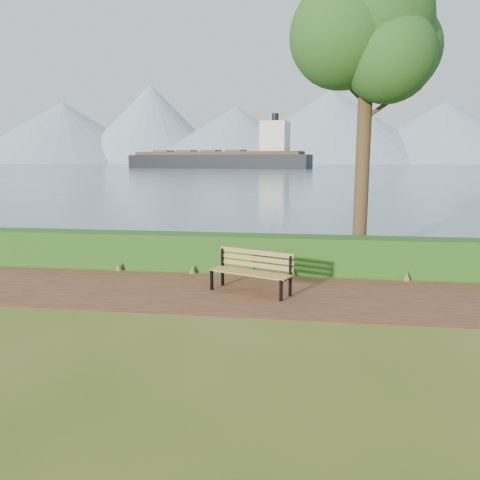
# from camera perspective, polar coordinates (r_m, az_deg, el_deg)

# --- Properties ---
(ground) EXTENTS (140.00, 140.00, 0.00)m
(ground) POSITION_cam_1_polar(r_m,az_deg,el_deg) (10.63, -2.69, -6.90)
(ground) COLOR #415518
(ground) RESTS_ON ground
(path) EXTENTS (40.00, 3.40, 0.01)m
(path) POSITION_cam_1_polar(r_m,az_deg,el_deg) (10.91, -2.39, -6.43)
(path) COLOR #4F281B
(path) RESTS_ON ground
(hedge) EXTENTS (32.00, 0.85, 1.00)m
(hedge) POSITION_cam_1_polar(r_m,az_deg,el_deg) (13.00, -0.55, -1.54)
(hedge) COLOR #1A4D16
(hedge) RESTS_ON ground
(water) EXTENTS (700.00, 510.00, 0.00)m
(water) POSITION_cam_1_polar(r_m,az_deg,el_deg) (270.03, 7.90, 8.99)
(water) COLOR #466071
(water) RESTS_ON ground
(mountains) EXTENTS (585.00, 190.00, 70.00)m
(mountains) POSITION_cam_1_polar(r_m,az_deg,el_deg) (416.93, 6.86, 13.04)
(mountains) COLOR #7F96AA
(mountains) RESTS_ON ground
(bench) EXTENTS (2.00, 1.25, 0.97)m
(bench) POSITION_cam_1_polar(r_m,az_deg,el_deg) (10.84, 1.50, -3.51)
(bench) COLOR black
(bench) RESTS_ON ground
(tree) EXTENTS (4.33, 3.75, 8.87)m
(tree) POSITION_cam_1_polar(r_m,az_deg,el_deg) (14.71, 15.36, 23.37)
(tree) COLOR #332114
(tree) RESTS_ON ground
(cargo_ship) EXTENTS (69.45, 25.01, 20.86)m
(cargo_ship) POSITION_cam_1_polar(r_m,az_deg,el_deg) (172.83, -2.06, 9.74)
(cargo_ship) COLOR black
(cargo_ship) RESTS_ON ground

